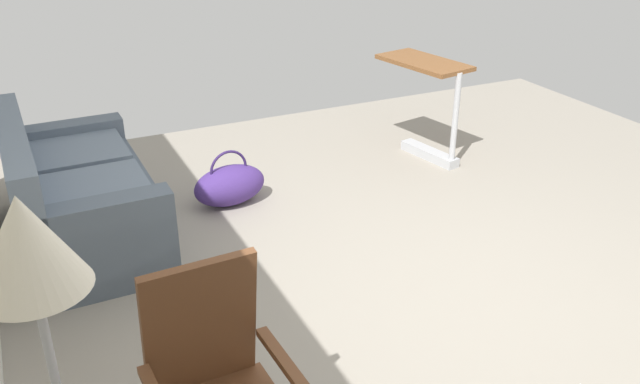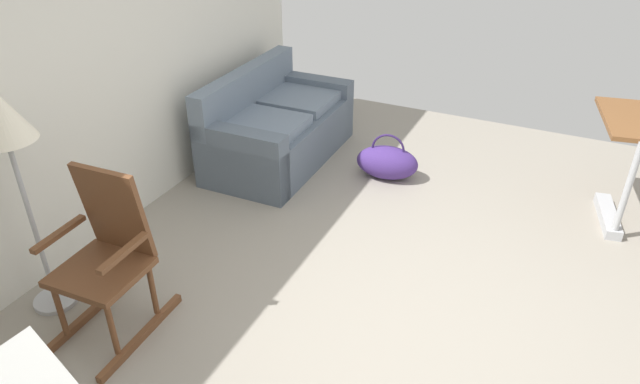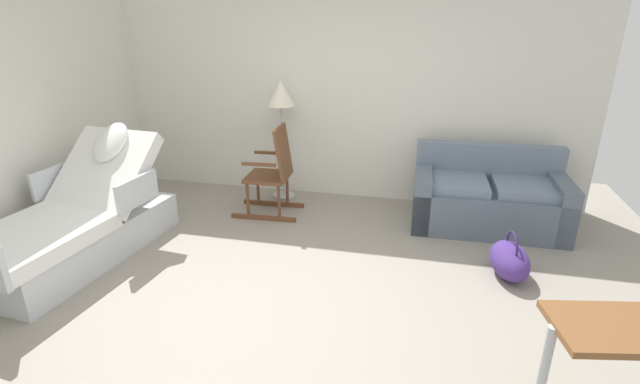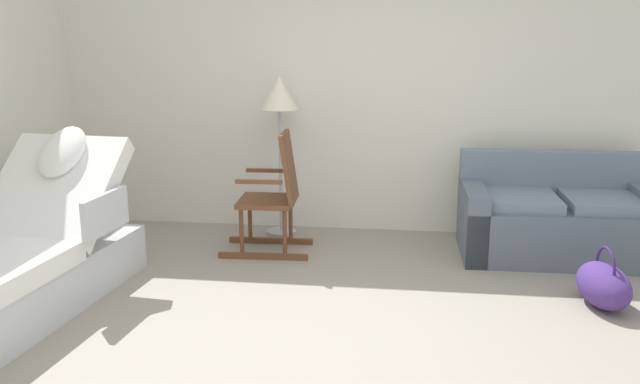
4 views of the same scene
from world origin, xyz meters
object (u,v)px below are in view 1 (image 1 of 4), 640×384
duffel_bag (230,185)px  couch (78,199)px  floor_lamp (32,273)px  overbed_table (429,98)px

duffel_bag → couch: bearing=95.1°
couch → duffel_bag: bearing=-84.9°
couch → floor_lamp: bearing=172.7°
duffel_bag → overbed_table: bearing=-85.3°
couch → floor_lamp: size_ratio=1.09×
overbed_table → duffel_bag: (-0.15, 1.84, -0.38)m
couch → duffel_bag: (0.10, -1.08, -0.15)m
couch → overbed_table: size_ratio=1.85×
couch → duffel_bag: size_ratio=2.70×
couch → duffel_bag: 1.09m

